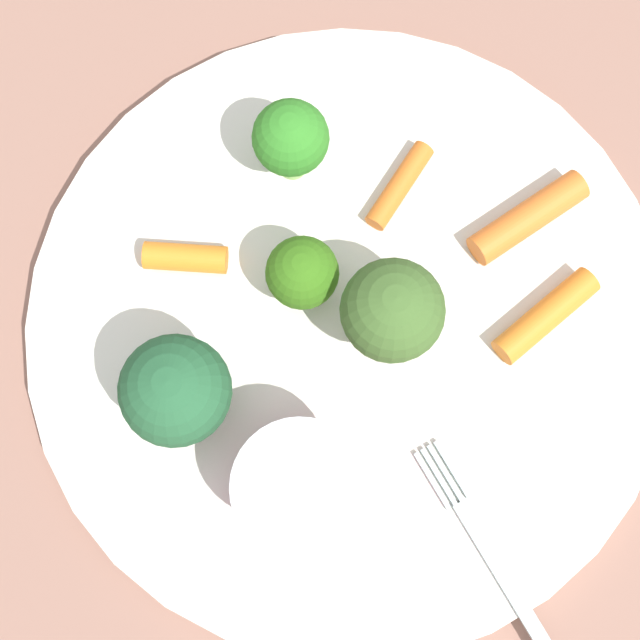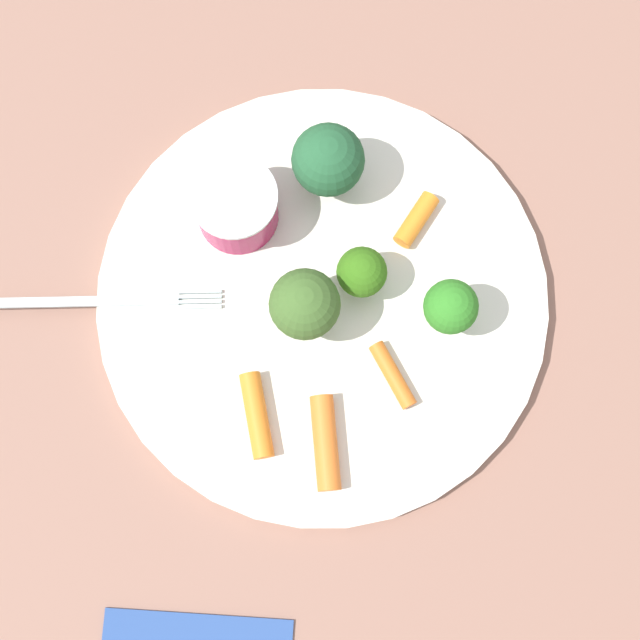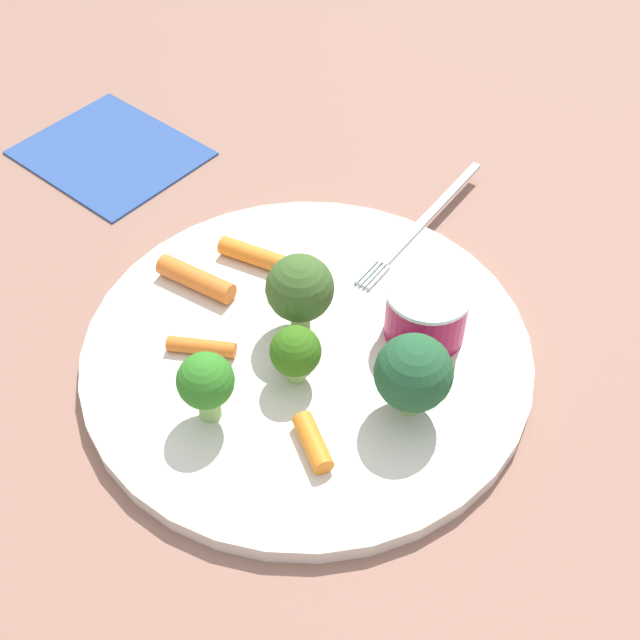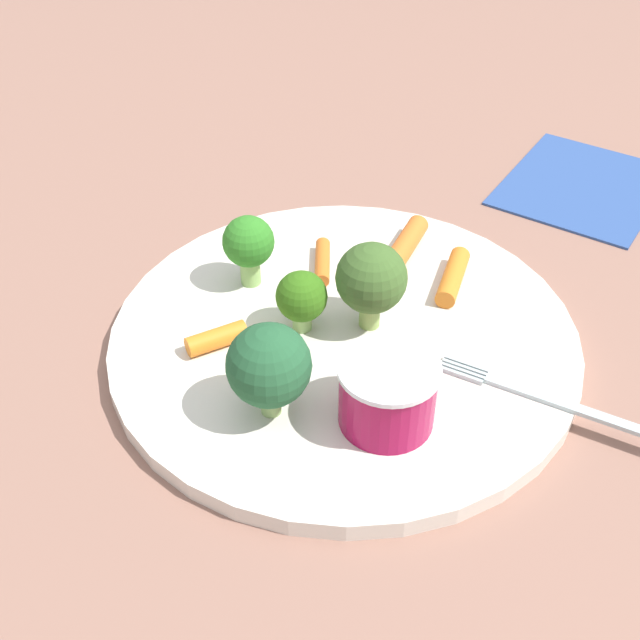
# 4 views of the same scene
# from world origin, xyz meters

# --- Properties ---
(ground_plane) EXTENTS (2.40, 2.40, 0.00)m
(ground_plane) POSITION_xyz_m (0.00, 0.00, 0.00)
(ground_plane) COLOR #8E6455
(plate) EXTENTS (0.30, 0.30, 0.01)m
(plate) POSITION_xyz_m (0.00, 0.00, 0.01)
(plate) COLOR silver
(plate) RESTS_ON ground_plane
(sauce_cup) EXTENTS (0.06, 0.06, 0.04)m
(sauce_cup) POSITION_xyz_m (0.04, 0.07, 0.03)
(sauce_cup) COLOR maroon
(sauce_cup) RESTS_ON plate
(broccoli_floret_0) EXTENTS (0.04, 0.04, 0.06)m
(broccoli_floret_0) POSITION_xyz_m (-0.02, 0.01, 0.05)
(broccoli_floret_0) COLOR #93B55B
(broccoli_floret_0) RESTS_ON plate
(broccoli_floret_1) EXTENTS (0.03, 0.03, 0.04)m
(broccoli_floret_1) POSITION_xyz_m (0.02, -0.02, 0.04)
(broccoli_floret_1) COLOR #95C36B
(broccoli_floret_1) RESTS_ON plate
(broccoli_floret_2) EXTENTS (0.03, 0.03, 0.05)m
(broccoli_floret_2) POSITION_xyz_m (0.01, -0.08, 0.04)
(broccoli_floret_2) COLOR #92BF68
(broccoli_floret_2) RESTS_ON plate
(broccoli_floret_3) EXTENTS (0.05, 0.05, 0.06)m
(broccoli_floret_3) POSITION_xyz_m (0.08, 0.02, 0.05)
(broccoli_floret_3) COLOR #8BAC61
(broccoli_floret_3) RESTS_ON plate
(carrot_stick_0) EXTENTS (0.06, 0.04, 0.02)m
(carrot_stick_0) POSITION_xyz_m (-0.09, -0.03, 0.02)
(carrot_stick_0) COLOR orange
(carrot_stick_0) RESTS_ON plate
(carrot_stick_1) EXTENTS (0.04, 0.02, 0.01)m
(carrot_stick_1) POSITION_xyz_m (0.07, -0.04, 0.02)
(carrot_stick_1) COLOR orange
(carrot_stick_1) RESTS_ON plate
(carrot_stick_2) EXTENTS (0.05, 0.04, 0.01)m
(carrot_stick_2) POSITION_xyz_m (-0.09, 0.02, 0.02)
(carrot_stick_2) COLOR orange
(carrot_stick_2) RESTS_ON plate
(carrot_stick_3) EXTENTS (0.04, 0.04, 0.01)m
(carrot_stick_3) POSITION_xyz_m (-0.04, -0.06, 0.02)
(carrot_stick_3) COLOR orange
(carrot_stick_3) RESTS_ON plate
(fork) EXTENTS (0.06, 0.17, 0.00)m
(fork) POSITION_xyz_m (-0.05, 0.14, 0.01)
(fork) COLOR #B0C2C3
(fork) RESTS_ON plate
(napkin) EXTENTS (0.17, 0.15, 0.00)m
(napkin) POSITION_xyz_m (-0.28, 0.00, 0.00)
(napkin) COLOR #2E4C8D
(napkin) RESTS_ON ground_plane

